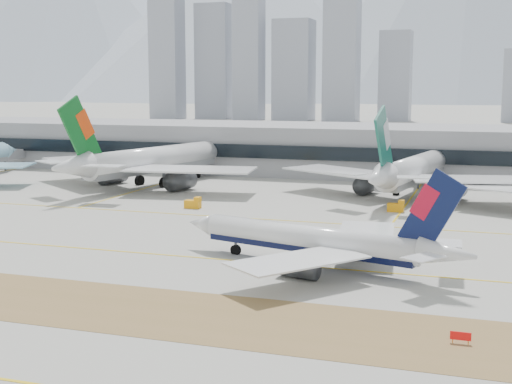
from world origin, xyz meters
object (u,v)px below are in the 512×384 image
(widebody_eva, at_px, (148,162))
(terminal, at_px, (331,149))
(widebody_cathay, at_px, (411,172))
(taxiing_airliner, at_px, (318,242))

(widebody_eva, distance_m, terminal, 62.87)
(terminal, bearing_deg, widebody_eva, -129.71)
(widebody_eva, distance_m, widebody_cathay, 70.21)
(widebody_cathay, relative_size, terminal, 0.23)
(taxiing_airliner, distance_m, widebody_eva, 96.12)
(widebody_eva, bearing_deg, taxiing_airliner, -124.36)
(taxiing_airliner, bearing_deg, widebody_cathay, -78.82)
(terminal, bearing_deg, widebody_cathay, -55.93)
(widebody_cathay, bearing_deg, taxiing_airliner, -174.90)
(widebody_eva, relative_size, terminal, 0.25)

